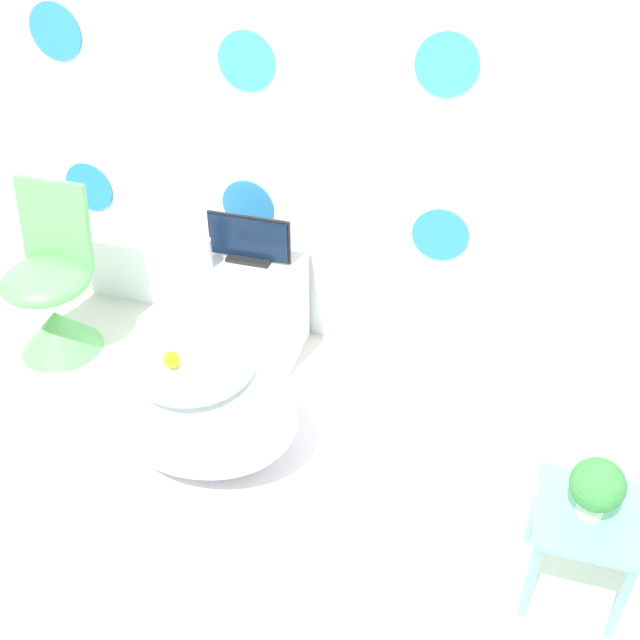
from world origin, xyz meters
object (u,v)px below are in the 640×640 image
(vase, at_px, (203,253))
(potted_plant_left, at_px, (597,487))
(tv, at_px, (249,241))
(bathtub, at_px, (199,409))
(chair, at_px, (53,303))

(vase, distance_m, potted_plant_left, 2.07)
(tv, height_order, vase, tv)
(bathtub, relative_size, vase, 4.79)
(tv, bearing_deg, vase, -146.04)
(tv, bearing_deg, bathtub, -86.69)
(chair, bearing_deg, tv, 15.78)
(bathtub, bearing_deg, potted_plant_left, -8.72)
(potted_plant_left, bearing_deg, chair, 164.05)
(chair, height_order, potted_plant_left, chair)
(bathtub, height_order, vase, vase)
(chair, xyz_separation_m, potted_plant_left, (2.67, -0.76, 0.28))
(vase, xyz_separation_m, potted_plant_left, (1.85, -0.92, -0.08))
(bathtub, xyz_separation_m, chair, (-1.06, 0.52, 0.01))
(tv, bearing_deg, potted_plant_left, -32.27)
(bathtub, height_order, tv, tv)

